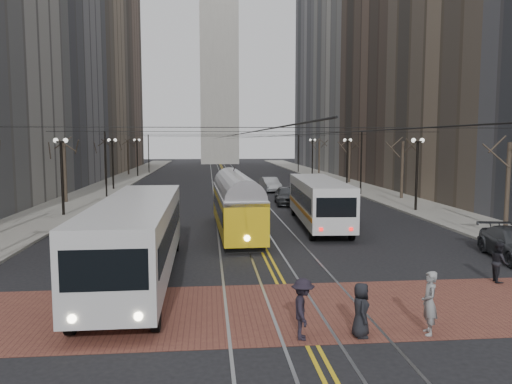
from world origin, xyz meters
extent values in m
plane|color=black|center=(0.00, 0.00, 0.00)|extent=(260.00, 260.00, 0.00)
cube|color=gray|center=(-15.00, 45.00, 0.07)|extent=(5.00, 140.00, 0.15)
cube|color=gray|center=(15.00, 45.00, 0.07)|extent=(5.00, 140.00, 0.15)
cube|color=brown|center=(0.00, -4.00, 0.01)|extent=(25.00, 6.00, 0.01)
cube|color=gray|center=(0.00, 45.00, 0.00)|extent=(4.80, 130.00, 0.02)
cube|color=gold|center=(0.00, 45.00, 0.01)|extent=(0.42, 130.00, 0.01)
cube|color=slate|center=(-25.50, 46.00, 17.00)|extent=(16.00, 20.00, 34.00)
cube|color=#806D58|center=(-27.50, 66.00, 26.00)|extent=(20.00, 20.00, 52.00)
cube|color=brown|center=(-25.50, 86.00, 20.00)|extent=(16.00, 20.00, 40.00)
cube|color=brown|center=(25.50, 46.00, 17.00)|extent=(16.00, 20.00, 34.00)
cube|color=#98958F|center=(27.50, 66.00, 26.00)|extent=(20.00, 20.00, 52.00)
cube|color=slate|center=(25.50, 86.00, 20.00)|extent=(16.00, 20.00, 40.00)
cube|color=#B2AFA5|center=(0.00, 102.00, 28.00)|extent=(9.00, 9.00, 56.00)
cylinder|color=black|center=(-13.70, 18.00, 2.80)|extent=(0.20, 0.20, 5.60)
cylinder|color=black|center=(-13.70, 38.00, 2.80)|extent=(0.20, 0.20, 5.60)
cylinder|color=black|center=(-13.70, 58.00, 2.80)|extent=(0.20, 0.20, 5.60)
cylinder|color=black|center=(13.70, 18.00, 2.80)|extent=(0.20, 0.20, 5.60)
cylinder|color=black|center=(13.70, 38.00, 2.80)|extent=(0.20, 0.20, 5.60)
cylinder|color=black|center=(13.70, 58.00, 2.80)|extent=(0.20, 0.20, 5.60)
cylinder|color=#382D23|center=(-15.70, 26.00, 2.80)|extent=(0.28, 0.28, 5.60)
cylinder|color=#382D23|center=(-15.70, 44.00, 2.80)|extent=(0.28, 0.28, 5.60)
cylinder|color=#382D23|center=(-15.70, 62.00, 2.80)|extent=(0.28, 0.28, 5.60)
cylinder|color=#382D23|center=(15.70, 9.00, 2.80)|extent=(0.28, 0.28, 5.60)
cylinder|color=#382D23|center=(15.70, 26.00, 2.80)|extent=(0.28, 0.28, 5.60)
cylinder|color=#382D23|center=(15.70, 44.00, 2.80)|extent=(0.28, 0.28, 5.60)
cylinder|color=#382D23|center=(15.70, 62.00, 2.80)|extent=(0.28, 0.28, 5.60)
cylinder|color=black|center=(-1.50, 45.00, 6.00)|extent=(0.03, 120.00, 0.03)
cylinder|color=black|center=(1.50, 45.00, 6.00)|extent=(0.03, 120.00, 0.03)
cylinder|color=black|center=(-12.90, 30.00, 3.30)|extent=(0.16, 0.16, 6.60)
cylinder|color=black|center=(-12.90, 66.00, 3.30)|extent=(0.16, 0.16, 6.60)
cylinder|color=black|center=(12.90, 30.00, 3.30)|extent=(0.16, 0.16, 6.60)
cylinder|color=black|center=(12.90, 66.00, 3.30)|extent=(0.16, 0.16, 6.60)
cube|color=silver|center=(-5.76, 0.00, 1.67)|extent=(2.87, 13.36, 3.33)
cube|color=gold|center=(-1.16, 10.19, 1.45)|extent=(2.66, 12.40, 2.91)
cube|color=silver|center=(4.45, 12.12, 1.55)|extent=(3.30, 12.05, 3.11)
cube|color=silver|center=(5.96, 13.32, 1.05)|extent=(1.86, 4.76, 2.10)
imported|color=#393B3F|center=(4.06, 23.34, 0.82)|extent=(2.24, 4.94, 1.64)
imported|color=#93969A|center=(4.00, 34.65, 0.79)|extent=(2.13, 4.92, 1.57)
imported|color=black|center=(1.53, -6.50, 0.82)|extent=(0.62, 0.85, 1.61)
imported|color=gray|center=(3.60, -6.50, 0.96)|extent=(0.57, 0.76, 1.90)
imported|color=black|center=(8.85, -1.50, 0.83)|extent=(0.80, 0.92, 1.63)
imported|color=black|center=(-0.19, -6.50, 0.90)|extent=(0.82, 1.23, 1.79)
camera|label=1|loc=(-2.87, -20.23, 5.76)|focal=35.00mm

